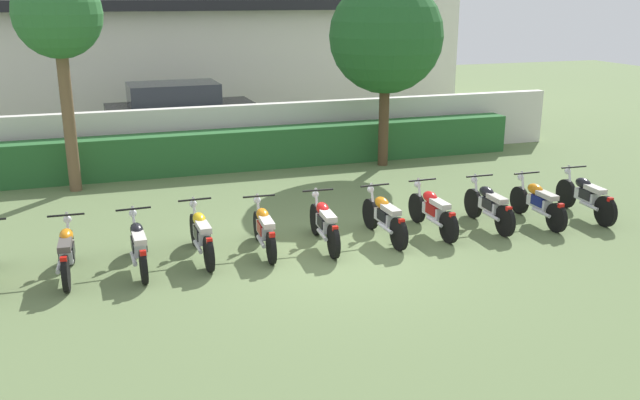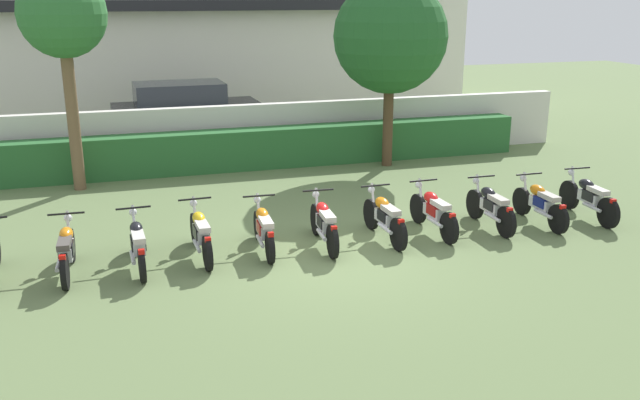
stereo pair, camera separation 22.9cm
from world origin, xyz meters
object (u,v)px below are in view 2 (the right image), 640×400
at_px(motorcycle_in_row_1, 67,250).
at_px(motorcycle_in_row_8, 491,206).
at_px(motorcycle_in_row_5, 324,223).
at_px(parked_car, 185,113).
at_px(motorcycle_in_row_2, 138,243).
at_px(motorcycle_in_row_10, 589,197).
at_px(tree_near_inspector, 62,17).
at_px(motorcycle_in_row_7, 433,211).
at_px(motorcycle_in_row_3, 201,233).
at_px(motorcycle_in_row_4, 264,228).
at_px(tree_far_side, 390,37).
at_px(motorcycle_in_row_6, 384,217).
at_px(motorcycle_in_row_9, 540,203).

bearing_deg(motorcycle_in_row_1, motorcycle_in_row_8, -87.44).
bearing_deg(motorcycle_in_row_5, parked_car, 11.23).
distance_m(motorcycle_in_row_2, motorcycle_in_row_10, 9.13).
relative_size(parked_car, motorcycle_in_row_5, 2.40).
bearing_deg(motorcycle_in_row_2, motorcycle_in_row_10, -91.96).
bearing_deg(tree_near_inspector, parked_car, 56.87).
xyz_separation_m(parked_car, motorcycle_in_row_8, (4.90, -10.12, -0.48)).
height_order(tree_near_inspector, motorcycle_in_row_2, tree_near_inspector).
bearing_deg(motorcycle_in_row_5, motorcycle_in_row_7, -85.02).
relative_size(motorcycle_in_row_3, motorcycle_in_row_4, 1.07).
height_order(parked_car, tree_far_side, tree_far_side).
height_order(tree_far_side, motorcycle_in_row_4, tree_far_side).
height_order(parked_car, motorcycle_in_row_1, parked_car).
height_order(motorcycle_in_row_4, motorcycle_in_row_6, motorcycle_in_row_6).
xyz_separation_m(tree_far_side, motorcycle_in_row_10, (2.25, -5.54, -2.99)).
bearing_deg(motorcycle_in_row_1, motorcycle_in_row_3, -83.88).
bearing_deg(motorcycle_in_row_2, motorcycle_in_row_4, -88.59).
height_order(motorcycle_in_row_3, motorcycle_in_row_7, motorcycle_in_row_3).
relative_size(motorcycle_in_row_4, motorcycle_in_row_6, 0.96).
height_order(motorcycle_in_row_1, motorcycle_in_row_10, motorcycle_in_row_10).
relative_size(tree_far_side, motorcycle_in_row_7, 2.60).
bearing_deg(motorcycle_in_row_4, motorcycle_in_row_7, -87.63).
bearing_deg(parked_car, tree_far_side, -45.24).
xyz_separation_m(motorcycle_in_row_3, motorcycle_in_row_7, (4.53, -0.03, -0.00)).
distance_m(motorcycle_in_row_2, motorcycle_in_row_6, 4.57).
bearing_deg(parked_car, motorcycle_in_row_5, -84.08).
bearing_deg(motorcycle_in_row_2, motorcycle_in_row_1, 87.74).
height_order(motorcycle_in_row_1, motorcycle_in_row_4, motorcycle_in_row_1).
distance_m(parked_car, motorcycle_in_row_1, 10.67).
relative_size(motorcycle_in_row_4, motorcycle_in_row_8, 0.98).
bearing_deg(motorcycle_in_row_1, tree_near_inspector, 1.74).
distance_m(motorcycle_in_row_6, motorcycle_in_row_8, 2.29).
height_order(motorcycle_in_row_4, motorcycle_in_row_8, motorcycle_in_row_8).
bearing_deg(motorcycle_in_row_6, tree_far_side, -24.79).
bearing_deg(motorcycle_in_row_1, motorcycle_in_row_2, -88.16).
distance_m(tree_far_side, motorcycle_in_row_7, 6.33).
height_order(tree_near_inspector, motorcycle_in_row_9, tree_near_inspector).
bearing_deg(motorcycle_in_row_1, motorcycle_in_row_4, -85.73).
bearing_deg(motorcycle_in_row_9, tree_near_inspector, 58.79).
height_order(motorcycle_in_row_2, motorcycle_in_row_7, motorcycle_in_row_7).
distance_m(motorcycle_in_row_1, motorcycle_in_row_5, 4.50).
xyz_separation_m(motorcycle_in_row_2, motorcycle_in_row_3, (1.09, 0.16, 0.01)).
height_order(tree_far_side, motorcycle_in_row_3, tree_far_side).
relative_size(motorcycle_in_row_7, motorcycle_in_row_9, 1.03).
bearing_deg(motorcycle_in_row_9, motorcycle_in_row_4, 88.61).
xyz_separation_m(motorcycle_in_row_5, motorcycle_in_row_8, (3.50, 0.02, 0.00)).
bearing_deg(motorcycle_in_row_10, tree_far_side, 24.82).
height_order(motorcycle_in_row_9, motorcycle_in_row_10, motorcycle_in_row_10).
relative_size(tree_near_inspector, motorcycle_in_row_7, 2.66).
bearing_deg(motorcycle_in_row_5, motorcycle_in_row_6, -86.65).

